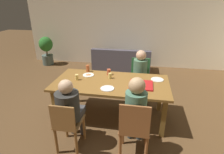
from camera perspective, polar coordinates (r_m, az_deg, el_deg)
The scene contains 19 objects.
ground_plane at distance 3.87m, azimuth -0.27°, elevation -11.98°, with size 20.00×20.00×0.00m, color brown.
back_wall at distance 6.51m, azimuth 5.22°, elevation 16.23°, with size 7.19×0.12×2.93m, color beige.
dining_table at distance 3.52m, azimuth -0.29°, elevation -2.70°, with size 2.16×1.07×0.77m.
chair_0 at distance 2.75m, azimuth 6.89°, elevation -15.66°, with size 0.44×0.39×0.95m.
person_0 at distance 2.73m, azimuth 7.32°, elevation -9.91°, with size 0.30×0.53×1.27m.
chair_1 at distance 4.42m, azimuth 8.56°, elevation 0.02°, with size 0.45×0.46×0.94m.
person_1 at distance 4.20m, azimuth 8.62°, elevation 1.55°, with size 0.31×0.53×1.18m.
chair_2 at distance 2.95m, azimuth -13.57°, elevation -14.15°, with size 0.38×0.44×0.87m.
person_2 at distance 2.92m, azimuth -12.95°, elevation -9.01°, with size 0.35×0.54×1.17m.
pizza_box_0 at distance 3.37m, azimuth 8.94°, elevation -2.43°, with size 0.42×0.42×0.02m.
plate_0 at distance 3.81m, azimuth -7.30°, elevation 0.67°, with size 0.23×0.23×0.03m.
plate_1 at distance 3.67m, azimuth 13.79°, elevation -0.76°, with size 0.24×0.24×0.01m.
plate_2 at distance 3.22m, azimuth -1.45°, elevation -3.55°, with size 0.24×0.24×0.01m.
drinking_glass_0 at distance 3.61m, azimuth -10.80°, elevation -0.09°, with size 0.07×0.07×0.11m, color #E2C065.
drinking_glass_1 at distance 3.61m, azimuth -0.62°, elevation 0.37°, with size 0.07×0.07×0.11m, color #DAC266.
drinking_glass_2 at distance 3.79m, azimuth -0.97°, elevation 1.58°, with size 0.08×0.08×0.12m, color #B64E31.
drinking_glass_3 at distance 3.99m, azimuth -7.49°, elevation 2.67°, with size 0.07×0.07×0.14m, color #B35127.
couch at distance 6.08m, azimuth 2.98°, elevation 4.33°, with size 1.84×0.82×0.79m.
potted_plant at distance 7.04m, azimuth -19.57°, elevation 8.11°, with size 0.47×0.47×1.01m.
Camera 1 is at (0.58, -3.12, 2.22)m, focal length 29.64 mm.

